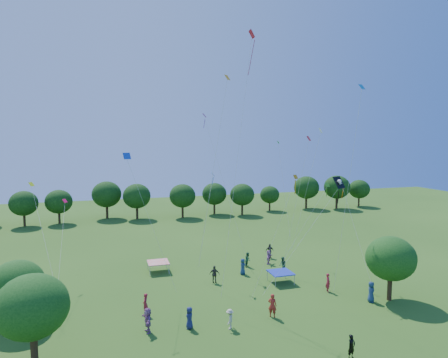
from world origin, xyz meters
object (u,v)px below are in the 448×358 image
pirate_kite (338,184)px  near_tree_north (17,284)px  man_in_black (352,347)px  red_high_kite (247,79)px  tent_red_stripe (158,262)px  near_tree_west (32,307)px  tent_blue (281,273)px  near_tree_east (391,258)px

pirate_kite → near_tree_north: bearing=178.0°
man_in_black → pirate_kite: 15.04m
red_high_kite → near_tree_north: bearing=180.0°
tent_red_stripe → man_in_black: size_ratio=1.39×
near_tree_west → near_tree_north: (-2.14, 6.88, -0.80)m
man_in_black → red_high_kite: size_ratio=0.07×
tent_red_stripe → red_high_kite: (6.64, -9.14, 18.23)m
tent_red_stripe → tent_blue: bearing=-31.3°
near_tree_north → man_in_black: (21.59, -11.48, -2.41)m
near_tree_north → red_high_kite: (18.47, -0.00, 16.06)m
tent_blue → red_high_kite: bearing=-152.4°
near_tree_north → near_tree_east: size_ratio=0.88×
man_in_black → tent_blue: bearing=67.3°
near_tree_west → red_high_kite: red_high_kite is taller
man_in_black → tent_red_stripe: bearing=98.4°
man_in_black → near_tree_north: bearing=135.1°
red_high_kite → near_tree_west: bearing=-157.2°
near_tree_west → near_tree_east: bearing=5.2°
near_tree_east → pirate_kite: size_ratio=0.60×
tent_blue → near_tree_west: bearing=-156.1°
tent_red_stripe → near_tree_east: bearing=-35.9°
tent_blue → tent_red_stripe: bearing=148.7°
tent_red_stripe → tent_blue: (11.16, -6.77, 0.00)m
near_tree_east → red_high_kite: red_high_kite is taller
near_tree_east → near_tree_west: bearing=-174.8°
near_tree_east → near_tree_north: bearing=172.0°
near_tree_north → tent_blue: near_tree_north is taller
near_tree_west → near_tree_east: 28.37m
near_tree_north → pirate_kite: (27.04, -0.97, 6.87)m
near_tree_west → tent_red_stripe: (9.69, 16.02, -2.97)m
tent_red_stripe → red_high_kite: bearing=-54.0°
near_tree_east → red_high_kite: (-11.92, 4.29, 15.51)m
pirate_kite → red_high_kite: size_ratio=0.43×
tent_red_stripe → pirate_kite: pirate_kite is taller
man_in_black → red_high_kite: 21.97m
near_tree_north → pirate_kite: pirate_kite is taller
tent_blue → near_tree_north: bearing=-174.1°
near_tree_east → tent_blue: (-7.40, 6.65, -2.72)m
near_tree_west → tent_red_stripe: size_ratio=2.73×
tent_red_stripe → tent_blue: 13.05m
near_tree_north → near_tree_east: bearing=-8.0°
near_tree_north → man_in_black: 24.57m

